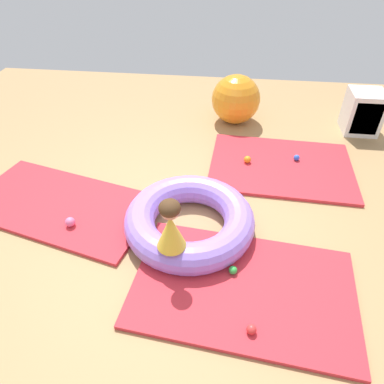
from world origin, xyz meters
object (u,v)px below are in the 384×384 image
play_ball_orange (247,159)px  exercise_ball_large (236,99)px  play_ball_green (233,270)px  storage_cube (363,113)px  child_in_yellow (171,225)px  play_ball_pink (70,222)px  play_ball_red (251,329)px  inflatable_cushion (190,220)px  play_ball_blue (297,158)px

play_ball_orange → exercise_ball_large: 1.15m
play_ball_green → storage_cube: size_ratio=0.13×
child_in_yellow → play_ball_pink: bearing=-24.6°
play_ball_pink → play_ball_red: bearing=-27.7°
storage_cube → inflatable_cushion: bearing=-133.5°
inflatable_cushion → play_ball_green: 0.65m
play_ball_blue → storage_cube: bearing=43.7°
inflatable_cushion → exercise_ball_large: (0.37, 2.28, 0.19)m
play_ball_red → storage_cube: storage_cube is taller
play_ball_red → play_ball_green: play_ball_red is taller
inflatable_cushion → play_ball_orange: bearing=64.9°
exercise_ball_large → child_in_yellow: bearing=-99.6°
play_ball_blue → play_ball_orange: 0.60m
inflatable_cushion → storage_cube: storage_cube is taller
child_in_yellow → play_ball_pink: 1.18m
play_ball_orange → play_ball_pink: (-1.69, -1.28, 0.00)m
child_in_yellow → play_ball_green: child_in_yellow is taller
child_in_yellow → play_ball_red: size_ratio=6.35×
child_in_yellow → play_ball_green: 0.68m
exercise_ball_large → storage_cube: 1.71m
child_in_yellow → play_ball_green: bearing=170.6°
play_ball_pink → play_ball_green: play_ball_pink is taller
play_ball_blue → play_ball_green: same height
child_in_yellow → play_ball_green: (0.51, -0.03, -0.44)m
child_in_yellow → play_ball_orange: bearing=-117.5°
inflatable_cushion → child_in_yellow: (-0.09, -0.45, 0.37)m
play_ball_pink → storage_cube: storage_cube is taller
child_in_yellow → play_ball_blue: size_ratio=6.59×
play_ball_red → exercise_ball_large: bearing=93.5°
play_ball_pink → play_ball_green: 1.61m
child_in_yellow → exercise_ball_large: child_in_yellow is taller
child_in_yellow → storage_cube: 3.42m
inflatable_cushion → child_in_yellow: size_ratio=2.60×
child_in_yellow → exercise_ball_large: size_ratio=0.70×
play_ball_red → play_ball_pink: (-1.71, 0.90, 0.01)m
exercise_ball_large → play_ball_green: bearing=-88.9°
inflatable_cushion → play_ball_pink: size_ratio=12.98×
play_ball_orange → storage_cube: size_ratio=0.15×
child_in_yellow → play_ball_blue: (1.23, 1.75, -0.44)m
play_ball_red → exercise_ball_large: exercise_ball_large is taller
inflatable_cushion → play_ball_red: 1.15m
play_ball_green → exercise_ball_large: (-0.05, 2.76, 0.26)m
child_in_yellow → play_ball_orange: (0.64, 1.63, -0.43)m
play_ball_blue → storage_cube: 1.31m
play_ball_red → exercise_ball_large: (-0.20, 3.28, 0.26)m
play_ball_green → exercise_ball_large: exercise_ball_large is taller
play_ball_blue → play_ball_orange: (-0.59, -0.12, 0.01)m
play_ball_orange → play_ball_pink: size_ratio=0.90×
play_ball_blue → exercise_ball_large: 1.28m
play_ball_green → exercise_ball_large: bearing=91.1°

